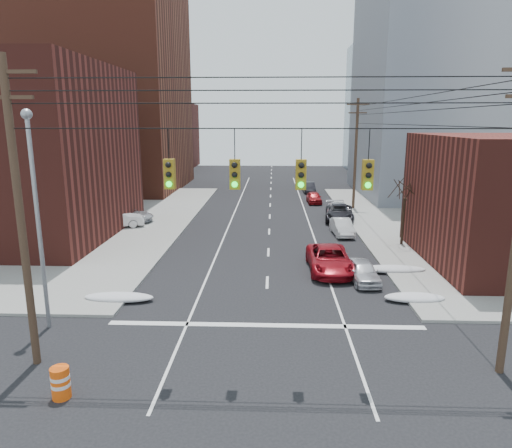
# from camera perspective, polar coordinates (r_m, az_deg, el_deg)

# --- Properties ---
(ground) EXTENTS (160.00, 160.00, 0.00)m
(ground) POSITION_cam_1_polar(r_m,az_deg,el_deg) (15.06, 0.76, -23.19)
(ground) COLOR black
(ground) RESTS_ON ground
(building_brick_tall) EXTENTS (24.00, 20.00, 30.00)m
(building_brick_tall) POSITION_cam_1_polar(r_m,az_deg,el_deg) (65.18, -20.73, 17.42)
(building_brick_tall) COLOR brown
(building_brick_tall) RESTS_ON ground
(building_brick_far) EXTENTS (22.00, 18.00, 12.00)m
(building_brick_far) POSITION_cam_1_polar(r_m,az_deg,el_deg) (90.14, -15.07, 10.55)
(building_brick_far) COLOR #511E18
(building_brick_far) RESTS_ON ground
(building_office) EXTENTS (22.00, 20.00, 25.00)m
(building_office) POSITION_cam_1_polar(r_m,az_deg,el_deg) (60.35, 24.13, 15.19)
(building_office) COLOR gray
(building_office) RESTS_ON ground
(building_glass) EXTENTS (20.00, 18.00, 22.00)m
(building_glass) POSITION_cam_1_polar(r_m,az_deg,el_deg) (85.57, 18.78, 13.57)
(building_glass) COLOR gray
(building_glass) RESTS_ON ground
(utility_pole_left) EXTENTS (2.20, 0.28, 11.00)m
(utility_pole_left) POSITION_cam_1_polar(r_m,az_deg,el_deg) (17.80, -27.44, 1.43)
(utility_pole_left) COLOR #473323
(utility_pole_left) RESTS_ON ground
(utility_pole_far) EXTENTS (2.20, 0.28, 11.00)m
(utility_pole_far) POSITION_cam_1_polar(r_m,az_deg,el_deg) (47.01, 12.36, 8.76)
(utility_pole_far) COLOR #473323
(utility_pole_far) RESTS_ON ground
(traffic_signals) EXTENTS (17.00, 0.42, 2.02)m
(traffic_signals) POSITION_cam_1_polar(r_m,az_deg,el_deg) (15.25, 1.47, 6.46)
(traffic_signals) COLOR black
(traffic_signals) RESTS_ON ground
(street_light) EXTENTS (0.44, 0.44, 9.32)m
(street_light) POSITION_cam_1_polar(r_m,az_deg,el_deg) (20.91, -25.79, 2.41)
(street_light) COLOR gray
(street_light) RESTS_ON ground
(bare_tree) EXTENTS (2.09, 2.20, 4.93)m
(bare_tree) POSITION_cam_1_polar(r_m,az_deg,el_deg) (34.13, 17.93, 1.14)
(bare_tree) COLOR black
(bare_tree) RESTS_ON ground
(snow_nw) EXTENTS (3.50, 1.08, 0.42)m
(snow_nw) POSITION_cam_1_polar(r_m,az_deg,el_deg) (24.13, -16.76, -8.76)
(snow_nw) COLOR silver
(snow_nw) RESTS_ON ground
(snow_ne) EXTENTS (3.00, 1.08, 0.42)m
(snow_ne) POSITION_cam_1_polar(r_m,az_deg,el_deg) (24.40, 19.19, -8.69)
(snow_ne) COLOR silver
(snow_ne) RESTS_ON ground
(snow_east_far) EXTENTS (4.00, 1.08, 0.42)m
(snow_east_far) POSITION_cam_1_polar(r_m,az_deg,el_deg) (28.48, 16.60, -5.42)
(snow_east_far) COLOR silver
(snow_east_far) RESTS_ON ground
(red_pickup) EXTENTS (2.57, 5.40, 1.49)m
(red_pickup) POSITION_cam_1_polar(r_m,az_deg,el_deg) (27.72, 9.18, -4.38)
(red_pickup) COLOR maroon
(red_pickup) RESTS_ON ground
(parked_car_a) EXTENTS (1.71, 3.69, 1.22)m
(parked_car_a) POSITION_cam_1_polar(r_m,az_deg,el_deg) (26.36, 13.20, -5.77)
(parked_car_a) COLOR silver
(parked_car_a) RESTS_ON ground
(parked_car_b) EXTENTS (1.60, 3.96, 1.28)m
(parked_car_b) POSITION_cam_1_polar(r_m,az_deg,el_deg) (36.66, 10.71, -0.38)
(parked_car_b) COLOR beige
(parked_car_b) RESTS_ON ground
(parked_car_c) EXTENTS (3.04, 5.50, 1.46)m
(parked_car_c) POSITION_cam_1_polar(r_m,az_deg,el_deg) (41.82, 10.37, 1.38)
(parked_car_c) COLOR black
(parked_car_c) RESTS_ON ground
(parked_car_d) EXTENTS (2.26, 5.02, 1.43)m
(parked_car_d) POSITION_cam_1_polar(r_m,az_deg,el_deg) (42.58, 10.37, 1.56)
(parked_car_d) COLOR silver
(parked_car_d) RESTS_ON ground
(parked_car_e) EXTENTS (1.60, 3.72, 1.25)m
(parked_car_e) POSITION_cam_1_polar(r_m,az_deg,el_deg) (50.42, 7.27, 3.30)
(parked_car_e) COLOR maroon
(parked_car_e) RESTS_ON ground
(parked_car_f) EXTENTS (1.49, 3.95, 1.29)m
(parked_car_f) POSITION_cam_1_polar(r_m,az_deg,el_deg) (57.90, 6.62, 4.56)
(parked_car_f) COLOR black
(parked_car_f) RESTS_ON ground
(lot_car_a) EXTENTS (4.59, 2.83, 1.43)m
(lot_car_a) POSITION_cam_1_polar(r_m,az_deg,el_deg) (39.69, -16.96, 0.62)
(lot_car_a) COLOR silver
(lot_car_a) RESTS_ON sidewalk_nw
(lot_car_b) EXTENTS (4.64, 2.45, 1.24)m
(lot_car_b) POSITION_cam_1_polar(r_m,az_deg,el_deg) (41.54, -15.74, 1.09)
(lot_car_b) COLOR #B3B4B9
(lot_car_b) RESTS_ON sidewalk_nw
(lot_car_c) EXTENTS (4.55, 2.85, 1.23)m
(lot_car_c) POSITION_cam_1_polar(r_m,az_deg,el_deg) (40.73, -27.50, -0.12)
(lot_car_c) COLOR black
(lot_car_c) RESTS_ON sidewalk_nw
(lot_car_d) EXTENTS (4.48, 2.89, 1.42)m
(lot_car_d) POSITION_cam_1_polar(r_m,az_deg,el_deg) (43.11, -25.68, 0.83)
(lot_car_d) COLOR #A8A9AD
(lot_car_d) RESTS_ON sidewalk_nw
(construction_barrel) EXTENTS (0.65, 0.65, 1.08)m
(construction_barrel) POSITION_cam_1_polar(r_m,az_deg,el_deg) (16.90, -23.24, -17.72)
(construction_barrel) COLOR #FF550D
(construction_barrel) RESTS_ON ground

